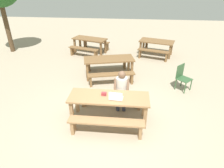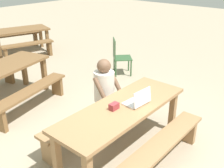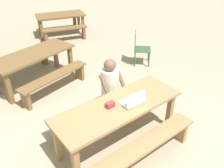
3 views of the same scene
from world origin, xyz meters
TOP-DOWN VIEW (x-y plane):
  - ground_plane at (0.00, 0.00)m, footprint 30.00×30.00m
  - picnic_table_front at (0.00, 0.00)m, footprint 2.16×0.75m
  - bench_near at (0.00, -0.63)m, footprint 1.92×0.30m
  - bench_far at (0.00, 0.63)m, footprint 1.92×0.30m
  - laptop at (0.20, -0.11)m, footprint 0.37×0.28m
  - small_pouch at (-0.14, 0.05)m, footprint 0.14×0.08m
  - person_seated at (0.31, 0.59)m, footprint 0.44×0.42m
  - plastic_chair at (2.38, 1.99)m, footprint 0.62×0.62m
  - picnic_table_rear at (-0.31, 2.74)m, footprint 2.06×1.22m
  - bench_rear_south at (-0.14, 2.06)m, footprint 1.76×0.70m
  - picnic_table_distant at (1.80, 5.44)m, footprint 1.83×1.27m
  - bench_distant_south at (1.60, 4.79)m, footprint 1.52×0.72m
  - bench_distant_north at (1.99, 6.08)m, footprint 1.52×0.72m

SIDE VIEW (x-z plane):
  - ground_plane at x=0.00m, z-range 0.00..0.00m
  - bench_rear_south at x=-0.14m, z-range 0.11..0.56m
  - bench_distant_south at x=1.60m, z-range 0.11..0.57m
  - bench_distant_north at x=1.99m, z-range 0.11..0.57m
  - bench_near at x=0.00m, z-range 0.12..0.56m
  - bench_far at x=0.00m, z-range 0.12..0.56m
  - plastic_chair at x=2.38m, z-range 0.03..0.94m
  - picnic_table_distant at x=1.80m, z-range 0.26..1.01m
  - picnic_table_front at x=0.00m, z-range 0.27..1.04m
  - picnic_table_rear at x=-0.31m, z-range 0.27..1.05m
  - person_seated at x=0.31m, z-range 0.11..1.35m
  - small_pouch at x=-0.14m, z-range 0.76..0.85m
  - laptop at x=0.20m, z-range 0.70..0.94m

